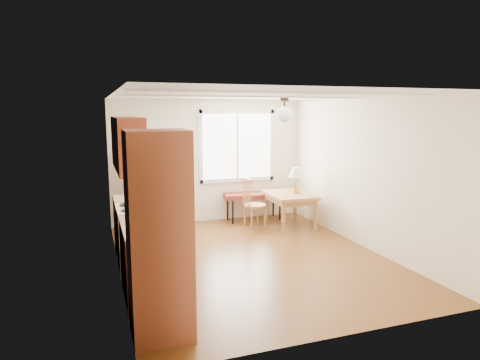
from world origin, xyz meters
name	(u,v)px	position (x,y,z in m)	size (l,w,h in m)	color
room_shell	(252,179)	(0.00, 0.00, 1.25)	(4.60, 5.60, 2.62)	#522D10
kitchen_run	(144,226)	(-1.72, -0.63, 0.84)	(0.65, 3.40, 2.20)	brown
window_unit	(237,146)	(0.60, 2.47, 1.55)	(1.64, 0.05, 1.51)	white
pendant_light	(284,113)	(0.70, 0.40, 2.24)	(0.26, 0.26, 0.40)	#322116
refrigerator	(165,185)	(-1.00, 2.05, 0.89)	(0.80, 0.80, 1.78)	white
bench	(254,196)	(0.88, 2.22, 0.51)	(1.30, 0.64, 0.58)	maroon
dining_table	(290,198)	(1.37, 1.50, 0.57)	(0.84, 1.09, 0.67)	#9B683B
chair	(251,200)	(0.60, 1.64, 0.56)	(0.44, 0.44, 0.98)	#9B683B
table_lamp	(296,174)	(1.50, 1.51, 1.04)	(0.30, 0.30, 0.51)	#B5993A
coffee_maker	(150,226)	(-1.72, -1.32, 1.02)	(0.21, 0.24, 0.32)	black
kettle	(134,211)	(-1.81, -0.40, 0.99)	(0.12, 0.12, 0.23)	red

